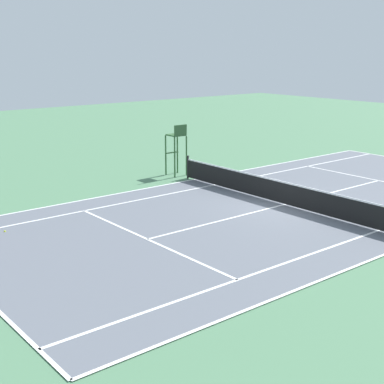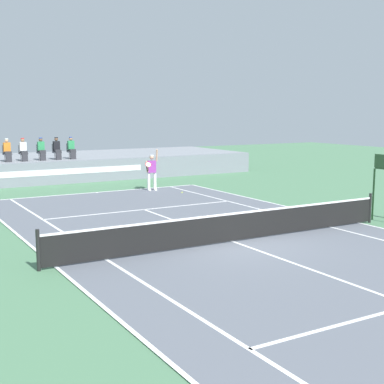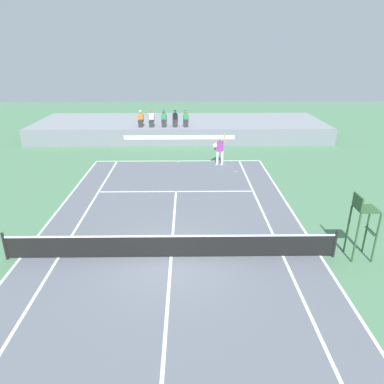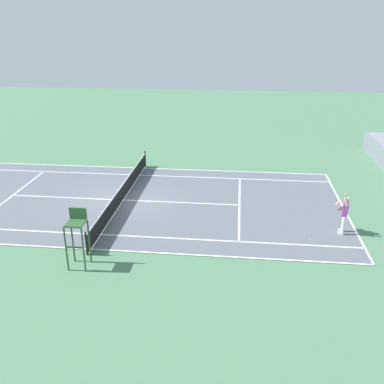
% 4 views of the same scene
% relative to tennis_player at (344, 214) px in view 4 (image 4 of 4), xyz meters
% --- Properties ---
extents(ground_plane, '(80.00, 80.00, 0.00)m').
position_rel_tennis_player_xyz_m(ground_plane, '(-2.71, -11.18, -0.99)').
color(ground_plane, '#4C7A56').
extents(court, '(11.08, 23.88, 0.03)m').
position_rel_tennis_player_xyz_m(court, '(-2.71, -11.18, -0.98)').
color(court, slate).
rests_on(court, ground).
extents(net, '(11.98, 0.10, 1.07)m').
position_rel_tennis_player_xyz_m(net, '(-2.71, -11.18, -0.47)').
color(net, black).
rests_on(net, ground).
extents(tennis_player, '(0.83, 0.61, 2.08)m').
position_rel_tennis_player_xyz_m(tennis_player, '(0.00, 0.00, 0.00)').
color(tennis_player, white).
rests_on(tennis_player, ground).
extents(tennis_ball, '(0.07, 0.07, 0.07)m').
position_rel_tennis_player_xyz_m(tennis_ball, '(0.87, -1.57, -0.96)').
color(tennis_ball, '#D1E533').
rests_on(tennis_ball, ground).
extents(umpire_chair, '(0.77, 0.77, 2.44)m').
position_rel_tennis_player_xyz_m(umpire_chair, '(4.05, -11.18, 0.56)').
color(umpire_chair, '#2D562D').
rests_on(umpire_chair, ground).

